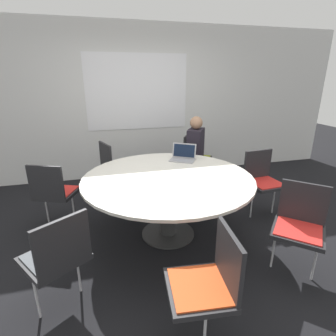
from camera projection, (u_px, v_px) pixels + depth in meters
ground_plane at (168, 234)px, 3.19m from camera, size 16.00×16.00×0.00m
wall_back at (138, 103)px, 4.75m from camera, size 8.00×0.07×2.70m
conference_table at (168, 186)px, 2.99m from camera, size 1.91×1.91×0.75m
chair_0 at (194, 155)px, 4.54m from camera, size 0.59×0.60×0.88m
chair_1 at (114, 164)px, 4.05m from camera, size 0.54×0.56×0.88m
chair_2 at (54, 190)px, 3.13m from camera, size 0.57×0.56×0.88m
chair_3 at (57, 254)px, 2.00m from camera, size 0.60×0.60×0.88m
chair_4 at (209, 279)px, 1.75m from camera, size 0.46×0.48×0.88m
chair_5 at (300, 222)px, 2.44m from camera, size 0.61×0.61×0.88m
chair_6 at (262, 177)px, 3.51m from camera, size 0.48×0.46×0.88m
person_0 at (196, 148)px, 4.23m from camera, size 0.38×0.42×1.23m
laptop at (183, 156)px, 3.51m from camera, size 0.39×0.36×0.21m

